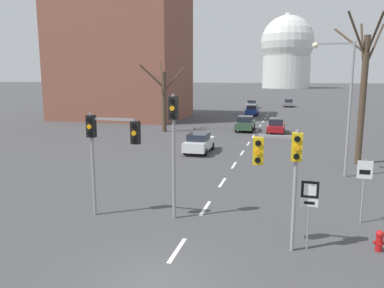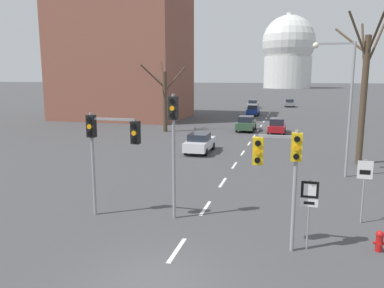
{
  "view_description": "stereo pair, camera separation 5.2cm",
  "coord_description": "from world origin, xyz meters",
  "px_view_note": "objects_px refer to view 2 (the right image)",
  "views": [
    {
      "loc": [
        3.7,
        -9.74,
        6.08
      ],
      "look_at": [
        -0.29,
        5.3,
        3.29
      ],
      "focal_mm": 35.0,
      "sensor_mm": 36.0,
      "label": 1
    },
    {
      "loc": [
        3.76,
        -9.72,
        6.08
      ],
      "look_at": [
        -0.29,
        5.3,
        3.29
      ],
      "focal_mm": 35.0,
      "sensor_mm": 36.0,
      "label": 2
    }
  ],
  "objects_px": {
    "street_lamp_right": "(343,95)",
    "sedan_near_right": "(290,103)",
    "sedan_far_left": "(253,110)",
    "route_sign_post": "(309,202)",
    "sedan_near_left": "(253,104)",
    "traffic_signal_near_right": "(282,161)",
    "traffic_signal_near_left": "(107,139)",
    "sedan_far_right": "(246,123)",
    "traffic_signal_centre_tall": "(174,133)",
    "speed_limit_sign": "(364,180)",
    "sedan_distant_centre": "(200,143)",
    "fire_hydrant": "(379,240)",
    "sedan_mid_centre": "(277,126)"
  },
  "relations": [
    {
      "from": "fire_hydrant",
      "to": "sedan_mid_centre",
      "type": "height_order",
      "value": "sedan_mid_centre"
    },
    {
      "from": "traffic_signal_near_left",
      "to": "sedan_near_right",
      "type": "height_order",
      "value": "traffic_signal_near_left"
    },
    {
      "from": "fire_hydrant",
      "to": "sedan_distant_centre",
      "type": "relative_size",
      "value": 0.18
    },
    {
      "from": "sedan_distant_centre",
      "to": "street_lamp_right",
      "type": "bearing_deg",
      "value": -26.8
    },
    {
      "from": "sedan_near_left",
      "to": "sedan_mid_centre",
      "type": "xyz_separation_m",
      "value": [
        6.12,
        -34.06,
        0.04
      ]
    },
    {
      "from": "traffic_signal_near_left",
      "to": "sedan_near_left",
      "type": "relative_size",
      "value": 1.06
    },
    {
      "from": "sedan_near_left",
      "to": "sedan_distant_centre",
      "type": "height_order",
      "value": "sedan_near_left"
    },
    {
      "from": "traffic_signal_near_left",
      "to": "speed_limit_sign",
      "type": "relative_size",
      "value": 1.67
    },
    {
      "from": "sedan_near_right",
      "to": "sedan_far_right",
      "type": "relative_size",
      "value": 0.9
    },
    {
      "from": "traffic_signal_near_right",
      "to": "speed_limit_sign",
      "type": "distance_m",
      "value": 4.94
    },
    {
      "from": "sedan_near_right",
      "to": "traffic_signal_near_right",
      "type": "bearing_deg",
      "value": -89.7
    },
    {
      "from": "traffic_signal_near_right",
      "to": "traffic_signal_near_left",
      "type": "distance_m",
      "value": 7.48
    },
    {
      "from": "traffic_signal_near_left",
      "to": "speed_limit_sign",
      "type": "distance_m",
      "value": 10.93
    },
    {
      "from": "traffic_signal_near_right",
      "to": "sedan_far_left",
      "type": "distance_m",
      "value": 47.8
    },
    {
      "from": "fire_hydrant",
      "to": "sedan_mid_centre",
      "type": "distance_m",
      "value": 28.25
    },
    {
      "from": "fire_hydrant",
      "to": "sedan_near_left",
      "type": "relative_size",
      "value": 0.18
    },
    {
      "from": "traffic_signal_centre_tall",
      "to": "fire_hydrant",
      "type": "height_order",
      "value": "traffic_signal_centre_tall"
    },
    {
      "from": "sedan_mid_centre",
      "to": "sedan_far_left",
      "type": "height_order",
      "value": "sedan_far_left"
    },
    {
      "from": "traffic_signal_centre_tall",
      "to": "traffic_signal_near_left",
      "type": "relative_size",
      "value": 1.18
    },
    {
      "from": "route_sign_post",
      "to": "sedan_distant_centre",
      "type": "xyz_separation_m",
      "value": [
        -7.92,
        16.06,
        -0.95
      ]
    },
    {
      "from": "traffic_signal_centre_tall",
      "to": "street_lamp_right",
      "type": "distance_m",
      "value": 12.14
    },
    {
      "from": "traffic_signal_near_right",
      "to": "sedan_near_left",
      "type": "relative_size",
      "value": 1.0
    },
    {
      "from": "sedan_near_left",
      "to": "sedan_far_left",
      "type": "distance_m",
      "value": 15.37
    },
    {
      "from": "speed_limit_sign",
      "to": "sedan_far_right",
      "type": "bearing_deg",
      "value": 107.03
    },
    {
      "from": "sedan_near_right",
      "to": "sedan_far_right",
      "type": "distance_m",
      "value": 37.91
    },
    {
      "from": "fire_hydrant",
      "to": "sedan_distant_centre",
      "type": "distance_m",
      "value": 18.71
    },
    {
      "from": "fire_hydrant",
      "to": "sedan_near_right",
      "type": "distance_m",
      "value": 66.74
    },
    {
      "from": "street_lamp_right",
      "to": "sedan_far_left",
      "type": "height_order",
      "value": "street_lamp_right"
    },
    {
      "from": "traffic_signal_near_left",
      "to": "speed_limit_sign",
      "type": "bearing_deg",
      "value": 10.78
    },
    {
      "from": "traffic_signal_near_right",
      "to": "traffic_signal_centre_tall",
      "type": "height_order",
      "value": "traffic_signal_centre_tall"
    },
    {
      "from": "route_sign_post",
      "to": "street_lamp_right",
      "type": "relative_size",
      "value": 0.32
    },
    {
      "from": "street_lamp_right",
      "to": "sedan_near_right",
      "type": "xyz_separation_m",
      "value": [
        -3.52,
        56.17,
        -4.21
      ]
    },
    {
      "from": "traffic_signal_near_left",
      "to": "street_lamp_right",
      "type": "height_order",
      "value": "street_lamp_right"
    },
    {
      "from": "street_lamp_right",
      "to": "sedan_near_right",
      "type": "height_order",
      "value": "street_lamp_right"
    },
    {
      "from": "sedan_far_right",
      "to": "speed_limit_sign",
      "type": "bearing_deg",
      "value": -72.97
    },
    {
      "from": "traffic_signal_near_right",
      "to": "traffic_signal_near_left",
      "type": "bearing_deg",
      "value": 169.23
    },
    {
      "from": "traffic_signal_near_right",
      "to": "traffic_signal_centre_tall",
      "type": "distance_m",
      "value": 4.93
    },
    {
      "from": "sedan_mid_centre",
      "to": "sedan_far_right",
      "type": "xyz_separation_m",
      "value": [
        -3.49,
        1.12,
        0.01
      ]
    },
    {
      "from": "route_sign_post",
      "to": "street_lamp_right",
      "type": "height_order",
      "value": "street_lamp_right"
    },
    {
      "from": "traffic_signal_near_left",
      "to": "sedan_mid_centre",
      "type": "xyz_separation_m",
      "value": [
        6.05,
        27.21,
        -2.62
      ]
    },
    {
      "from": "traffic_signal_near_right",
      "to": "traffic_signal_centre_tall",
      "type": "relative_size",
      "value": 0.8
    },
    {
      "from": "sedan_far_left",
      "to": "sedan_far_right",
      "type": "height_order",
      "value": "sedan_far_right"
    },
    {
      "from": "sedan_far_right",
      "to": "sedan_distant_centre",
      "type": "distance_m",
      "value": 13.58
    },
    {
      "from": "fire_hydrant",
      "to": "sedan_far_right",
      "type": "xyz_separation_m",
      "value": [
        -8.22,
        28.98,
        0.44
      ]
    },
    {
      "from": "traffic_signal_near_right",
      "to": "traffic_signal_centre_tall",
      "type": "bearing_deg",
      "value": 157.07
    },
    {
      "from": "traffic_signal_near_right",
      "to": "route_sign_post",
      "type": "relative_size",
      "value": 1.69
    },
    {
      "from": "sedan_near_left",
      "to": "sedan_far_left",
      "type": "bearing_deg",
      "value": -84.09
    },
    {
      "from": "route_sign_post",
      "to": "sedan_near_left",
      "type": "xyz_separation_m",
      "value": [
        -8.39,
        62.41,
        -0.95
      ]
    },
    {
      "from": "route_sign_post",
      "to": "fire_hydrant",
      "type": "height_order",
      "value": "route_sign_post"
    },
    {
      "from": "route_sign_post",
      "to": "sedan_near_right",
      "type": "bearing_deg",
      "value": 91.14
    }
  ]
}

